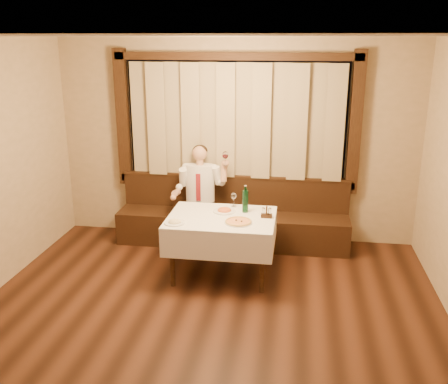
# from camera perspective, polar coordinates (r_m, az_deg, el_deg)

# --- Properties ---
(room) EXTENTS (5.01, 6.01, 2.81)m
(room) POSITION_cam_1_polar(r_m,az_deg,el_deg) (5.01, -1.59, 2.32)
(room) COLOR black
(room) RESTS_ON ground
(banquette) EXTENTS (3.20, 0.61, 0.94)m
(banquette) POSITION_cam_1_polar(r_m,az_deg,el_deg) (7.02, 1.00, -3.39)
(banquette) COLOR black
(banquette) RESTS_ON ground
(dining_table) EXTENTS (1.27, 0.97, 0.76)m
(dining_table) POSITION_cam_1_polar(r_m,az_deg,el_deg) (5.96, -0.29, -3.78)
(dining_table) COLOR black
(dining_table) RESTS_ON ground
(pizza) EXTENTS (0.32, 0.32, 0.03)m
(pizza) POSITION_cam_1_polar(r_m,az_deg,el_deg) (5.72, 1.66, -3.41)
(pizza) COLOR white
(pizza) RESTS_ON dining_table
(pasta_red) EXTENTS (0.27, 0.27, 0.09)m
(pasta_red) POSITION_cam_1_polar(r_m,az_deg,el_deg) (6.06, 0.05, -1.94)
(pasta_red) COLOR white
(pasta_red) RESTS_ON dining_table
(pasta_cream) EXTENTS (0.24, 0.24, 0.08)m
(pasta_cream) POSITION_cam_1_polar(r_m,az_deg,el_deg) (5.73, -5.67, -3.27)
(pasta_cream) COLOR white
(pasta_cream) RESTS_ON dining_table
(green_bottle) EXTENTS (0.07, 0.07, 0.34)m
(green_bottle) POSITION_cam_1_polar(r_m,az_deg,el_deg) (6.03, 2.45, -1.01)
(green_bottle) COLOR #0E4121
(green_bottle) RESTS_ON dining_table
(table_wine_glass) EXTENTS (0.07, 0.07, 0.18)m
(table_wine_glass) POSITION_cam_1_polar(r_m,az_deg,el_deg) (6.22, 1.13, -0.52)
(table_wine_glass) COLOR white
(table_wine_glass) RESTS_ON dining_table
(cruet_caddy) EXTENTS (0.13, 0.06, 0.14)m
(cruet_caddy) POSITION_cam_1_polar(r_m,az_deg,el_deg) (5.89, 4.89, -2.46)
(cruet_caddy) COLOR black
(cruet_caddy) RESTS_ON dining_table
(seated_man) EXTENTS (0.76, 0.57, 1.39)m
(seated_man) POSITION_cam_1_polar(r_m,az_deg,el_deg) (6.85, -2.81, 0.47)
(seated_man) COLOR black
(seated_man) RESTS_ON ground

